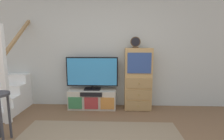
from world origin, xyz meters
TOP-DOWN VIEW (x-y plane):
  - back_wall at (0.00, 2.46)m, footprint 6.40×0.12m
  - media_console at (-0.30, 2.19)m, footprint 1.06×0.38m
  - television at (-0.30, 2.22)m, footprint 1.15×0.22m
  - side_cabinet at (0.72, 2.20)m, footprint 0.58×0.38m
  - desk_clock at (0.65, 2.19)m, footprint 0.21×0.08m
  - staircase at (-2.24, 2.20)m, footprint 1.00×1.36m

SIDE VIEW (x-z plane):
  - media_console at x=-0.30m, z-range 0.00..0.43m
  - staircase at x=-2.24m, z-range -0.73..1.47m
  - side_cabinet at x=0.72m, z-range 0.00..1.36m
  - television at x=-0.30m, z-range 0.45..1.19m
  - back_wall at x=0.00m, z-range 0.00..2.70m
  - desk_clock at x=0.65m, z-range 1.37..1.61m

